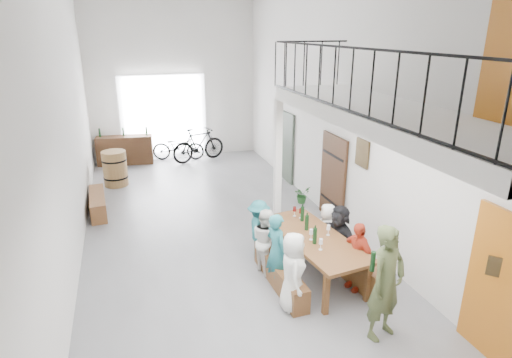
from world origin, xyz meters
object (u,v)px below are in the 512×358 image
object	(u,v)px
bench_inner	(280,274)
serving_counter	(125,150)
oak_barrel	(115,168)
bicycle_near	(178,147)
host_standing	(386,283)
tasting_table	(314,241)
side_bench	(98,203)

from	to	relation	value
bench_inner	serving_counter	bearing A→B (deg)	104.34
oak_barrel	bicycle_near	distance (m)	2.85
oak_barrel	serving_counter	bearing A→B (deg)	81.17
bench_inner	serving_counter	distance (m)	8.50
bench_inner	serving_counter	size ratio (longest dim) A/B	1.04
oak_barrel	host_standing	xyz separation A→B (m)	(3.63, -7.76, 0.37)
host_standing	tasting_table	bearing A→B (deg)	79.61
serving_counter	bicycle_near	size ratio (longest dim) A/B	1.02
serving_counter	host_standing	size ratio (longest dim) A/B	1.02
serving_counter	tasting_table	bearing A→B (deg)	-62.93
side_bench	oak_barrel	bearing A→B (deg)	76.80
bench_inner	side_bench	bearing A→B (deg)	124.23
bench_inner	bicycle_near	xyz separation A→B (m)	(-0.62, 8.11, 0.24)
bench_inner	oak_barrel	xyz separation A→B (m)	(-2.67, 6.12, 0.29)
tasting_table	bench_inner	xyz separation A→B (m)	(-0.67, -0.09, -0.50)
side_bench	bench_inner	bearing A→B (deg)	-54.05
oak_barrel	bicycle_near	bearing A→B (deg)	44.22
oak_barrel	host_standing	bearing A→B (deg)	-64.92
bench_inner	bicycle_near	size ratio (longest dim) A/B	1.06
tasting_table	serving_counter	xyz separation A→B (m)	(-3.02, 8.07, -0.24)
oak_barrel	bicycle_near	world-z (taller)	oak_barrel
host_standing	side_bench	bearing A→B (deg)	104.36
host_standing	bench_inner	bearing A→B (deg)	100.40
tasting_table	bench_inner	distance (m)	0.84
bicycle_near	bench_inner	bearing A→B (deg)	-159.85
tasting_table	bicycle_near	distance (m)	8.13
side_bench	oak_barrel	xyz separation A→B (m)	(0.43, 1.85, 0.27)
side_bench	bicycle_near	size ratio (longest dim) A/B	0.93
bench_inner	host_standing	size ratio (longest dim) A/B	1.06
side_bench	oak_barrel	distance (m)	1.92
oak_barrel	bicycle_near	xyz separation A→B (m)	(2.04, 1.99, -0.05)
serving_counter	bicycle_near	bearing A→B (deg)	4.91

